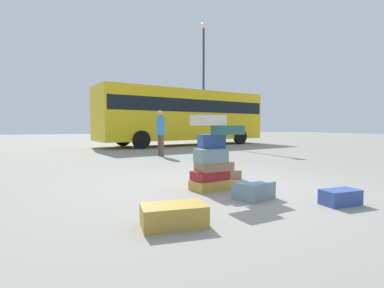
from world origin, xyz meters
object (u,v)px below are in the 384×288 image
object	(u,v)px
suitcase_slate_right_side	(254,190)
lamp_post	(204,67)
suitcase_tower	(213,158)
suitcase_tan_left_side	(174,215)
person_bearded_onlooker	(161,129)
suitcase_navy_upright_blue	(340,197)
parked_bus	(184,114)
suitcase_brown_foreground_far	(221,175)

from	to	relation	value
suitcase_slate_right_side	lamp_post	bearing A→B (deg)	50.54
suitcase_tower	suitcase_tan_left_side	world-z (taller)	suitcase_tower
suitcase_tower	person_bearded_onlooker	size ratio (longest dim) A/B	0.77
suitcase_navy_upright_blue	person_bearded_onlooker	distance (m)	7.46
suitcase_tower	suitcase_navy_upright_blue	distance (m)	2.04
suitcase_slate_right_side	person_bearded_onlooker	size ratio (longest dim) A/B	0.34
suitcase_tower	suitcase_tan_left_side	xyz separation A→B (m)	(-1.27, -1.43, -0.44)
suitcase_navy_upright_blue	parked_bus	size ratio (longest dim) A/B	0.05
suitcase_slate_right_side	lamp_post	size ratio (longest dim) A/B	0.08
suitcase_slate_right_side	lamp_post	world-z (taller)	lamp_post
suitcase_slate_right_side	parked_bus	distance (m)	12.84
suitcase_navy_upright_blue	person_bearded_onlooker	bearing A→B (deg)	96.00
suitcase_brown_foreground_far	parked_bus	world-z (taller)	parked_bus
person_bearded_onlooker	parked_bus	bearing A→B (deg)	138.56
suitcase_brown_foreground_far	suitcase_tan_left_side	bearing A→B (deg)	-120.97
suitcase_tan_left_side	suitcase_tower	bearing A→B (deg)	56.59
suitcase_slate_right_side	person_bearded_onlooker	world-z (taller)	person_bearded_onlooker
suitcase_tower	suitcase_slate_right_side	size ratio (longest dim) A/B	2.27
suitcase_tower	suitcase_brown_foreground_far	distance (m)	1.15
suitcase_tower	suitcase_slate_right_side	world-z (taller)	suitcase_tower
person_bearded_onlooker	suitcase_tan_left_side	bearing A→B (deg)	-27.86
parked_bus	suitcase_tower	bearing A→B (deg)	-120.08
suitcase_brown_foreground_far	parked_bus	bearing A→B (deg)	80.57
suitcase_tan_left_side	lamp_post	size ratio (longest dim) A/B	0.10
suitcase_tower	suitcase_navy_upright_blue	xyz separation A→B (m)	(1.19, -1.60, -0.45)
suitcase_slate_right_side	suitcase_brown_foreground_far	bearing A→B (deg)	61.00
parked_bus	lamp_post	distance (m)	2.91
suitcase_tan_left_side	suitcase_brown_foreground_far	bearing A→B (deg)	57.80
suitcase_navy_upright_blue	lamp_post	bearing A→B (deg)	76.24
suitcase_slate_right_side	person_bearded_onlooker	xyz separation A→B (m)	(0.69, 6.60, 0.87)
suitcase_navy_upright_blue	suitcase_slate_right_side	bearing A→B (deg)	142.78
suitcase_tan_left_side	lamp_post	bearing A→B (deg)	70.15
person_bearded_onlooker	suitcase_tower	bearing A→B (deg)	-20.14
person_bearded_onlooker	parked_bus	size ratio (longest dim) A/B	0.16
parked_bus	suitcase_navy_upright_blue	bearing A→B (deg)	-112.81
suitcase_tower	suitcase_navy_upright_blue	world-z (taller)	suitcase_tower
suitcase_brown_foreground_far	parked_bus	distance (m)	11.21
suitcase_tan_left_side	suitcase_slate_right_side	bearing A→B (deg)	30.33
suitcase_slate_right_side	suitcase_brown_foreground_far	distance (m)	1.67
suitcase_tan_left_side	suitcase_brown_foreground_far	distance (m)	2.97
suitcase_slate_right_side	parked_bus	xyz separation A→B (m)	(3.98, 12.09, 1.70)
suitcase_navy_upright_blue	parked_bus	world-z (taller)	parked_bus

